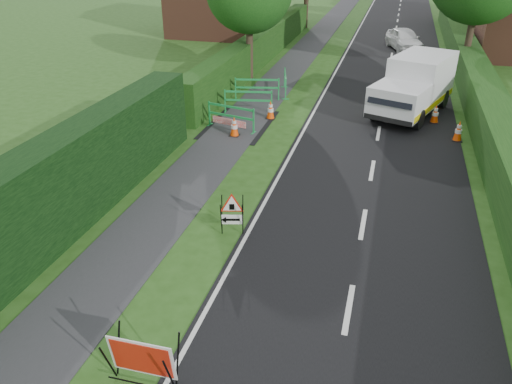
{
  "coord_description": "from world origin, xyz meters",
  "views": [
    {
      "loc": [
        2.8,
        -7.28,
        7.02
      ],
      "look_at": [
        -0.16,
        3.34,
        1.21
      ],
      "focal_mm": 35.0,
      "sensor_mm": 36.0,
      "label": 1
    }
  ],
  "objects_px": {
    "triangle_sign": "(231,211)",
    "hatchback_car": "(404,39)",
    "works_van": "(415,84)",
    "red_rect_sign": "(142,359)"
  },
  "relations": [
    {
      "from": "works_van",
      "to": "red_rect_sign",
      "type": "bearing_deg",
      "value": -85.76
    },
    {
      "from": "triangle_sign",
      "to": "works_van",
      "type": "xyz_separation_m",
      "value": [
        4.46,
        11.33,
        0.55
      ]
    },
    {
      "from": "red_rect_sign",
      "to": "works_van",
      "type": "bearing_deg",
      "value": 73.79
    },
    {
      "from": "triangle_sign",
      "to": "works_van",
      "type": "height_order",
      "value": "works_van"
    },
    {
      "from": "red_rect_sign",
      "to": "hatchback_car",
      "type": "height_order",
      "value": "hatchback_car"
    },
    {
      "from": "red_rect_sign",
      "to": "hatchback_car",
      "type": "bearing_deg",
      "value": 81.46
    },
    {
      "from": "red_rect_sign",
      "to": "triangle_sign",
      "type": "distance_m",
      "value": 4.97
    },
    {
      "from": "works_van",
      "to": "hatchback_car",
      "type": "height_order",
      "value": "works_van"
    },
    {
      "from": "triangle_sign",
      "to": "hatchback_car",
      "type": "height_order",
      "value": "hatchback_car"
    },
    {
      "from": "triangle_sign",
      "to": "hatchback_car",
      "type": "relative_size",
      "value": 0.25
    }
  ]
}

